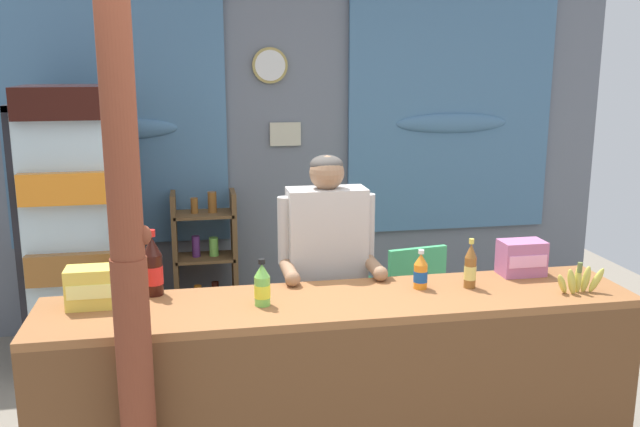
# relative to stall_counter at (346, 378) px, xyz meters

# --- Properties ---
(ground_plane) EXTENTS (7.41, 7.41, 0.00)m
(ground_plane) POSITION_rel_stall_counter_xyz_m (-0.09, 0.75, -0.58)
(ground_plane) COLOR gray
(back_wall_curtained) EXTENTS (5.54, 0.22, 2.65)m
(back_wall_curtained) POSITION_rel_stall_counter_xyz_m (-0.06, 2.37, 0.79)
(back_wall_curtained) COLOR slate
(back_wall_curtained) RESTS_ON ground
(stall_counter) EXTENTS (2.90, 0.58, 0.95)m
(stall_counter) POSITION_rel_stall_counter_xyz_m (0.00, 0.00, 0.00)
(stall_counter) COLOR #935B33
(stall_counter) RESTS_ON ground
(timber_post) EXTENTS (0.17, 0.15, 2.63)m
(timber_post) POSITION_rel_stall_counter_xyz_m (-0.95, -0.27, 0.68)
(timber_post) COLOR brown
(timber_post) RESTS_ON ground
(drink_fridge) EXTENTS (0.69, 0.73, 1.92)m
(drink_fridge) POSITION_rel_stall_counter_xyz_m (-1.46, 1.75, 0.47)
(drink_fridge) COLOR black
(drink_fridge) RESTS_ON ground
(bottle_shelf_rack) EXTENTS (0.48, 0.28, 1.12)m
(bottle_shelf_rack) POSITION_rel_stall_counter_xyz_m (-0.62, 2.09, 0.01)
(bottle_shelf_rack) COLOR brown
(bottle_shelf_rack) RESTS_ON ground
(plastic_lawn_chair) EXTENTS (0.51, 0.51, 0.86)m
(plastic_lawn_chair) POSITION_rel_stall_counter_xyz_m (0.74, 1.35, -0.09)
(plastic_lawn_chair) COLOR #4CC675
(plastic_lawn_chair) RESTS_ON ground
(shopkeeper) EXTENTS (0.54, 0.42, 1.58)m
(shopkeeper) POSITION_rel_stall_counter_xyz_m (0.03, 0.61, 0.42)
(shopkeeper) COLOR #28282D
(shopkeeper) RESTS_ON ground
(soda_bottle_cola) EXTENTS (0.10, 0.10, 0.33)m
(soda_bottle_cola) POSITION_rel_stall_counter_xyz_m (-0.90, 0.34, 0.50)
(soda_bottle_cola) COLOR black
(soda_bottle_cola) RESTS_ON stall_counter
(soda_bottle_orange_soda) EXTENTS (0.07, 0.07, 0.20)m
(soda_bottle_orange_soda) POSITION_rel_stall_counter_xyz_m (0.42, 0.19, 0.45)
(soda_bottle_orange_soda) COLOR orange
(soda_bottle_orange_soda) RESTS_ON stall_counter
(soda_bottle_lime_soda) EXTENTS (0.08, 0.08, 0.23)m
(soda_bottle_lime_soda) POSITION_rel_stall_counter_xyz_m (-0.39, 0.09, 0.46)
(soda_bottle_lime_soda) COLOR #75C64C
(soda_bottle_lime_soda) RESTS_ON stall_counter
(soda_bottle_iced_tea) EXTENTS (0.06, 0.06, 0.26)m
(soda_bottle_iced_tea) POSITION_rel_stall_counter_xyz_m (0.67, 0.16, 0.47)
(soda_bottle_iced_tea) COLOR brown
(soda_bottle_iced_tea) RESTS_ON stall_counter
(snack_box_instant_noodle) EXTENTS (0.23, 0.15, 0.19)m
(snack_box_instant_noodle) POSITION_rel_stall_counter_xyz_m (-1.17, 0.22, 0.46)
(snack_box_instant_noodle) COLOR #EAD14C
(snack_box_instant_noodle) RESTS_ON stall_counter
(snack_box_wafer) EXTENTS (0.24, 0.15, 0.19)m
(snack_box_wafer) POSITION_rel_stall_counter_xyz_m (1.03, 0.31, 0.46)
(snack_box_wafer) COLOR #B76699
(snack_box_wafer) RESTS_ON stall_counter
(banana_bunch) EXTENTS (0.26, 0.06, 0.16)m
(banana_bunch) POSITION_rel_stall_counter_xyz_m (1.18, -0.02, 0.43)
(banana_bunch) COLOR #CCC14C
(banana_bunch) RESTS_ON stall_counter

